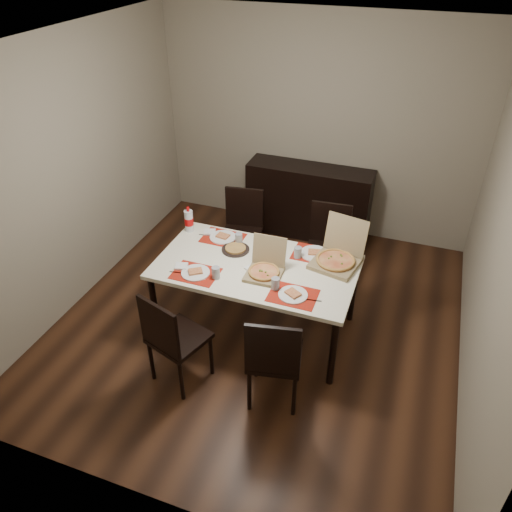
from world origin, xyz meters
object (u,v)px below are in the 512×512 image
at_px(chair_near_left, 172,337).
at_px(pizza_box_center, 265,269).
at_px(chair_far_right, 327,244).
at_px(dining_table, 256,271).
at_px(dip_bowl, 270,259).
at_px(sideboard, 308,201).
at_px(soda_bottle, 189,221).
at_px(chair_near_right, 274,357).
at_px(chair_far_left, 242,227).

distance_m(chair_near_left, pizza_box_center, 0.99).
xyz_separation_m(chair_near_left, chair_far_right, (0.87, 1.81, 0.00)).
bearing_deg(dining_table, chair_near_left, -115.20).
relative_size(dining_table, pizza_box_center, 5.20).
xyz_separation_m(dining_table, dip_bowl, (0.09, 0.12, 0.08)).
bearing_deg(dip_bowl, sideboard, 93.01).
xyz_separation_m(dining_table, chair_far_right, (0.46, 0.94, -0.17)).
bearing_deg(soda_bottle, dip_bowl, -13.00).
bearing_deg(chair_near_left, chair_near_right, 4.99).
relative_size(chair_far_left, chair_far_right, 1.00).
height_order(pizza_box_center, dip_bowl, pizza_box_center).
xyz_separation_m(chair_near_left, dip_bowl, (0.50, 1.00, 0.25)).
distance_m(chair_near_right, pizza_box_center, 0.83).
height_order(chair_near_left, chair_far_left, same).
bearing_deg(sideboard, pizza_box_center, -86.50).
relative_size(sideboard, chair_near_right, 1.61).
bearing_deg(dining_table, chair_far_right, 64.13).
bearing_deg(dining_table, pizza_box_center, -38.64).
bearing_deg(chair_far_left, sideboard, 62.00).
height_order(sideboard, dip_bowl, sideboard).
bearing_deg(dining_table, chair_far_left, 118.12).
distance_m(chair_near_left, chair_near_right, 0.86).
relative_size(dip_bowl, soda_bottle, 0.39).
relative_size(chair_far_right, dip_bowl, 8.88).
height_order(chair_near_left, chair_near_right, same).
bearing_deg(soda_bottle, dining_table, -22.09).
bearing_deg(chair_near_left, soda_bottle, 109.02).
distance_m(sideboard, chair_near_left, 2.80).
bearing_deg(dining_table, sideboard, 90.09).
bearing_deg(chair_near_right, soda_bottle, 138.15).
bearing_deg(chair_far_left, dip_bowl, -54.07).
relative_size(chair_near_right, dip_bowl, 8.88).
bearing_deg(dip_bowl, chair_near_right, -69.26).
xyz_separation_m(chair_far_left, pizza_box_center, (0.62, -1.04, 0.29)).
bearing_deg(chair_far_left, soda_bottle, -117.95).
distance_m(chair_near_left, chair_far_right, 2.01).
distance_m(dining_table, chair_far_left, 1.09).
xyz_separation_m(dining_table, chair_near_left, (-0.41, -0.87, -0.17)).
height_order(chair_far_right, pizza_box_center, pizza_box_center).
bearing_deg(dip_bowl, pizza_box_center, -82.64).
distance_m(pizza_box_center, dip_bowl, 0.22).
bearing_deg(chair_near_right, chair_near_left, -175.01).
xyz_separation_m(dining_table, chair_near_right, (0.44, -0.80, -0.17)).
relative_size(chair_near_left, chair_far_right, 1.00).
bearing_deg(soda_bottle, pizza_box_center, -24.46).
bearing_deg(chair_near_left, dip_bowl, 63.34).
height_order(chair_near_right, dip_bowl, chair_near_right).
distance_m(dining_table, chair_far_right, 1.06).
relative_size(chair_near_right, soda_bottle, 3.50).
relative_size(chair_near_left, chair_near_right, 1.00).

